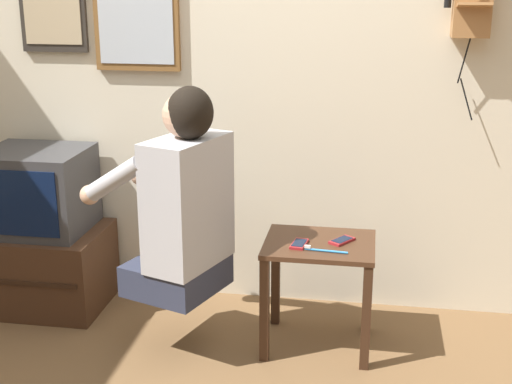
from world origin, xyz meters
TOP-DOWN VIEW (x-y plane):
  - wall_back at (0.00, 1.02)m, footprint 6.80×0.05m
  - side_table at (0.45, 0.53)m, footprint 0.49×0.41m
  - person at (-0.14, 0.38)m, footprint 0.65×0.57m
  - tv_stand at (-1.00, 0.72)m, footprint 0.68×0.49m
  - television at (-0.99, 0.74)m, footprint 0.50×0.45m
  - cell_phone_held at (0.36, 0.47)m, footprint 0.08×0.13m
  - cell_phone_spare at (0.55, 0.55)m, footprint 0.12×0.14m
  - toothbrush at (0.47, 0.41)m, footprint 0.19×0.03m

SIDE VIEW (x-z plane):
  - tv_stand at x=-1.00m, z-range 0.00..0.41m
  - side_table at x=0.45m, z-range 0.14..0.65m
  - cell_phone_held at x=0.36m, z-range 0.51..0.52m
  - cell_phone_spare at x=0.55m, z-range 0.51..0.52m
  - toothbrush at x=0.47m, z-range 0.50..0.53m
  - television at x=-0.99m, z-range 0.41..0.82m
  - person at x=-0.14m, z-range 0.25..1.17m
  - wall_back at x=0.00m, z-range 0.00..2.55m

